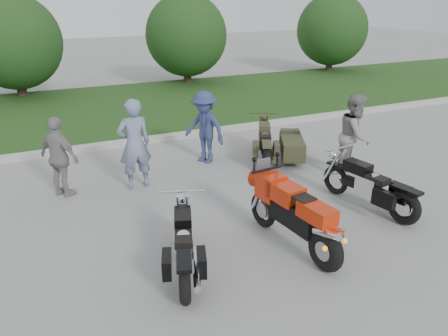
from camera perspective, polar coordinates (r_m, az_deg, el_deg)
name	(u,v)px	position (r m, az deg, el deg)	size (l,w,h in m)	color
ground	(250,246)	(7.33, 3.37, -10.08)	(80.00, 80.00, 0.00)	gray
curb	(149,140)	(12.44, -9.82, 3.64)	(60.00, 0.30, 0.15)	#B2B0A8
grass_strip	(117,108)	(16.34, -13.84, 7.64)	(60.00, 8.00, 0.14)	#254F1B
tree_mid_left	(14,42)	(19.03, -25.79, 14.60)	(3.60, 3.60, 4.00)	#3F2B1C
tree_mid_right	(186,35)	(20.28, -4.94, 16.88)	(3.60, 3.60, 4.00)	#3F2B1C
tree_far_right	(332,30)	(24.24, 13.92, 17.13)	(3.60, 3.60, 4.00)	#3F2B1C
sportbike_red	(295,213)	(7.06, 9.20, -5.84)	(0.52, 2.24, 1.06)	black
cruiser_left	(184,248)	(6.49, -5.21, -10.41)	(0.82, 2.03, 0.81)	black
cruiser_right	(372,188)	(8.75, 18.81, -2.55)	(0.62, 2.21, 0.86)	black
cruiser_sidecar	(281,146)	(10.85, 7.42, 2.90)	(1.64, 2.05, 0.85)	black
person_stripe	(134,144)	(9.28, -11.63, 3.06)	(0.70, 0.46, 1.93)	slate
person_grey	(355,135)	(10.20, 16.70, 4.10)	(0.91, 0.71, 1.87)	gray
person_denim	(204,127)	(10.59, -2.57, 5.33)	(1.14, 0.65, 1.76)	navy
person_back	(60,157)	(9.32, -20.68, 1.32)	(0.98, 0.41, 1.67)	gray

